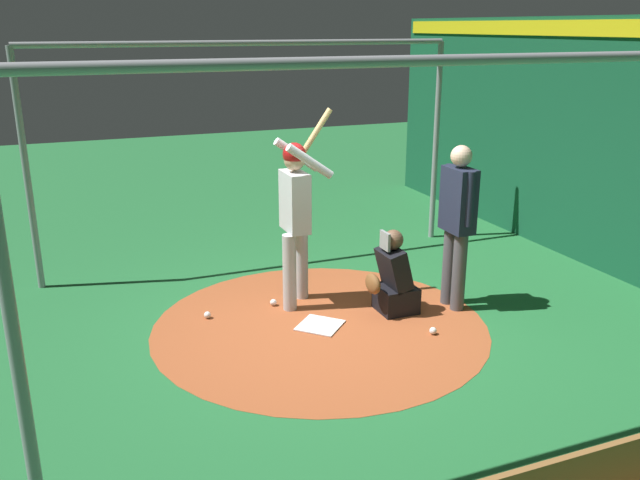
{
  "coord_description": "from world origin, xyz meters",
  "views": [
    {
      "loc": [
        2.38,
        5.94,
        3.0
      ],
      "look_at": [
        0.0,
        0.0,
        0.95
      ],
      "focal_mm": 37.57,
      "sensor_mm": 36.0,
      "label": 1
    }
  ],
  "objects_px": {
    "baseball_1": "(273,302)",
    "catcher": "(393,280)",
    "baseball_0": "(207,315)",
    "baseball_2": "(433,331)",
    "home_plate": "(320,325)",
    "batter": "(296,208)",
    "umpire": "(457,218)"
  },
  "relations": [
    {
      "from": "catcher",
      "to": "baseball_2",
      "type": "distance_m",
      "value": 0.75
    },
    {
      "from": "home_plate",
      "to": "baseball_0",
      "type": "distance_m",
      "value": 1.23
    },
    {
      "from": "catcher",
      "to": "umpire",
      "type": "height_order",
      "value": "umpire"
    },
    {
      "from": "batter",
      "to": "umpire",
      "type": "relative_size",
      "value": 1.19
    },
    {
      "from": "baseball_1",
      "to": "catcher",
      "type": "bearing_deg",
      "value": 151.52
    },
    {
      "from": "home_plate",
      "to": "catcher",
      "type": "distance_m",
      "value": 0.95
    },
    {
      "from": "umpire",
      "to": "baseball_2",
      "type": "bearing_deg",
      "value": 43.98
    },
    {
      "from": "batter",
      "to": "umpire",
      "type": "height_order",
      "value": "batter"
    },
    {
      "from": "baseball_2",
      "to": "catcher",
      "type": "bearing_deg",
      "value": -80.45
    },
    {
      "from": "home_plate",
      "to": "umpire",
      "type": "height_order",
      "value": "umpire"
    },
    {
      "from": "batter",
      "to": "baseball_0",
      "type": "xyz_separation_m",
      "value": [
        1.04,
        0.04,
        -1.08
      ]
    },
    {
      "from": "baseball_1",
      "to": "umpire",
      "type": "bearing_deg",
      "value": 158.18
    },
    {
      "from": "batter",
      "to": "catcher",
      "type": "bearing_deg",
      "value": 145.47
    },
    {
      "from": "batter",
      "to": "baseball_0",
      "type": "relative_size",
      "value": 29.21
    },
    {
      "from": "umpire",
      "to": "baseball_1",
      "type": "relative_size",
      "value": 24.54
    },
    {
      "from": "catcher",
      "to": "baseball_0",
      "type": "xyz_separation_m",
      "value": [
        1.93,
        -0.57,
        -0.32
      ]
    },
    {
      "from": "home_plate",
      "to": "baseball_2",
      "type": "bearing_deg",
      "value": 148.27
    },
    {
      "from": "home_plate",
      "to": "baseball_0",
      "type": "height_order",
      "value": "baseball_0"
    },
    {
      "from": "home_plate",
      "to": "batter",
      "type": "xyz_separation_m",
      "value": [
        0.01,
        -0.67,
        1.11
      ]
    },
    {
      "from": "batter",
      "to": "baseball_1",
      "type": "xyz_separation_m",
      "value": [
        0.27,
        -0.02,
        -1.08
      ]
    },
    {
      "from": "home_plate",
      "to": "umpire",
      "type": "bearing_deg",
      "value": 178.03
    },
    {
      "from": "batter",
      "to": "catcher",
      "type": "xyz_separation_m",
      "value": [
        -0.89,
        0.61,
        -0.75
      ]
    },
    {
      "from": "catcher",
      "to": "baseball_1",
      "type": "relative_size",
      "value": 12.69
    },
    {
      "from": "baseball_0",
      "to": "baseball_2",
      "type": "relative_size",
      "value": 1.0
    },
    {
      "from": "batter",
      "to": "catcher",
      "type": "relative_size",
      "value": 2.3
    },
    {
      "from": "batter",
      "to": "baseball_0",
      "type": "height_order",
      "value": "batter"
    },
    {
      "from": "batter",
      "to": "catcher",
      "type": "distance_m",
      "value": 1.32
    },
    {
      "from": "baseball_0",
      "to": "baseball_1",
      "type": "relative_size",
      "value": 1.0
    },
    {
      "from": "batter",
      "to": "umpire",
      "type": "distance_m",
      "value": 1.75
    },
    {
      "from": "home_plate",
      "to": "baseball_2",
      "type": "height_order",
      "value": "baseball_2"
    },
    {
      "from": "baseball_0",
      "to": "baseball_1",
      "type": "xyz_separation_m",
      "value": [
        -0.76,
        -0.06,
        0.0
      ]
    },
    {
      "from": "baseball_1",
      "to": "baseball_2",
      "type": "height_order",
      "value": "same"
    }
  ]
}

